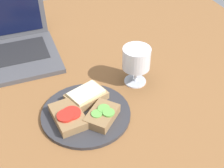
# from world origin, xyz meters

# --- Properties ---
(wooden_table) EXTENTS (1.40, 1.40, 0.03)m
(wooden_table) POSITION_xyz_m (0.00, 0.00, 0.01)
(wooden_table) COLOR brown
(wooden_table) RESTS_ON ground
(plate) EXTENTS (0.24, 0.24, 0.01)m
(plate) POSITION_xyz_m (-0.05, -0.06, 0.04)
(plate) COLOR #333338
(plate) RESTS_ON wooden_table
(sandwich_with_tomato) EXTENTS (0.08, 0.12, 0.03)m
(sandwich_with_tomato) POSITION_xyz_m (-0.10, -0.07, 0.05)
(sandwich_with_tomato) COLOR #937047
(sandwich_with_tomato) RESTS_ON plate
(sandwich_with_cucumber) EXTENTS (0.11, 0.11, 0.03)m
(sandwich_with_cucumber) POSITION_xyz_m (-0.01, -0.10, 0.05)
(sandwich_with_cucumber) COLOR #937047
(sandwich_with_cucumber) RESTS_ON plate
(sandwich_with_cheese) EXTENTS (0.12, 0.10, 0.03)m
(sandwich_with_cheese) POSITION_xyz_m (-0.03, -0.01, 0.05)
(sandwich_with_cheese) COLOR #A88456
(sandwich_with_cheese) RESTS_ON plate
(wine_glass) EXTENTS (0.08, 0.08, 0.12)m
(wine_glass) POSITION_xyz_m (0.14, 0.03, 0.11)
(wine_glass) COLOR white
(wine_glass) RESTS_ON wooden_table
(laptop) EXTENTS (0.35, 0.28, 0.22)m
(laptop) POSITION_xyz_m (-0.22, 0.32, 0.07)
(laptop) COLOR #4C4C51
(laptop) RESTS_ON wooden_table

